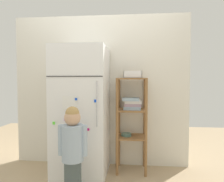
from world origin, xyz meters
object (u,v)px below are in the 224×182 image
(pantry_shelf_unit, at_px, (132,113))
(fruit_bin, at_px, (133,75))
(refrigerator, at_px, (82,111))
(child_standing, at_px, (73,143))

(pantry_shelf_unit, bearing_deg, fruit_bin, -3.80)
(pantry_shelf_unit, height_order, fruit_bin, fruit_bin)
(refrigerator, height_order, pantry_shelf_unit, refrigerator)
(refrigerator, bearing_deg, fruit_bin, 12.32)
(child_standing, bearing_deg, fruit_bin, 49.05)
(refrigerator, distance_m, child_standing, 0.62)
(pantry_shelf_unit, relative_size, fruit_bin, 5.25)
(refrigerator, bearing_deg, child_standing, -85.27)
(refrigerator, xyz_separation_m, fruit_bin, (0.67, 0.15, 0.47))
(child_standing, xyz_separation_m, pantry_shelf_unit, (0.60, 0.72, 0.21))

